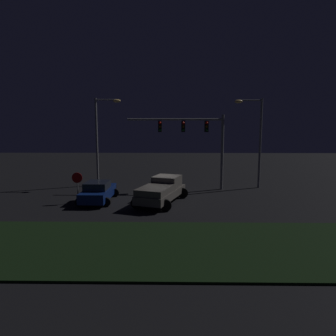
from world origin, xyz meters
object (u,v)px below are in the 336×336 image
(stop_sign, at_px, (77,182))
(car_sedan, at_px, (98,192))
(traffic_signal_gantry, at_px, (194,133))
(street_lamp_right, at_px, (255,132))
(street_lamp_left, at_px, (102,131))
(pickup_truck, at_px, (162,189))

(stop_sign, bearing_deg, car_sedan, 18.75)
(traffic_signal_gantry, xyz_separation_m, street_lamp_right, (5.43, 0.79, 0.09))
(car_sedan, xyz_separation_m, street_lamp_left, (-1.09, 6.22, 4.33))
(car_sedan, height_order, traffic_signal_gantry, traffic_signal_gantry)
(car_sedan, distance_m, street_lamp_right, 14.47)
(street_lamp_left, relative_size, stop_sign, 3.62)
(street_lamp_right, bearing_deg, traffic_signal_gantry, -171.77)
(pickup_truck, distance_m, traffic_signal_gantry, 6.65)
(car_sedan, distance_m, stop_sign, 1.66)
(traffic_signal_gantry, relative_size, street_lamp_left, 1.03)
(pickup_truck, bearing_deg, stop_sign, 111.03)
(street_lamp_left, distance_m, street_lamp_right, 13.90)
(car_sedan, relative_size, street_lamp_left, 0.55)
(street_lamp_left, distance_m, stop_sign, 7.55)
(street_lamp_left, bearing_deg, car_sedan, -80.07)
(street_lamp_left, relative_size, street_lamp_right, 1.02)
(pickup_truck, height_order, stop_sign, stop_sign)
(street_lamp_left, xyz_separation_m, stop_sign, (-0.28, -6.68, -3.50))
(pickup_truck, xyz_separation_m, car_sedan, (-4.73, 0.23, -0.26))
(pickup_truck, bearing_deg, street_lamp_left, 60.88)
(stop_sign, bearing_deg, traffic_signal_gantry, 29.58)
(traffic_signal_gantry, xyz_separation_m, stop_sign, (-8.72, -4.95, -3.34))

